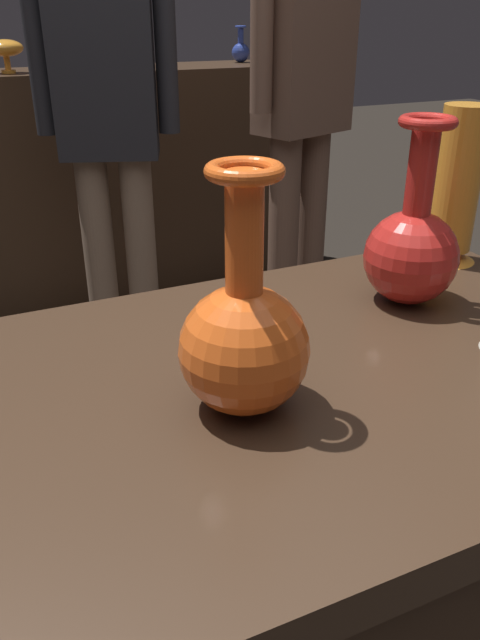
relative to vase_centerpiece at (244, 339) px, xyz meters
name	(u,v)px	position (x,y,z in m)	size (l,w,h in m)	color
display_plinth	(237,608)	(0.01, 0.04, -0.48)	(1.20, 0.64, 0.80)	#382619
back_display_shelf	(26,195)	(0.01, 2.24, -0.39)	(2.60, 0.40, 0.99)	#422D1E
vase_centerpiece	(244,339)	(0.00, 0.00, 0.00)	(0.15, 0.15, 0.28)	#E55B1E
vase_tall_behind	(456,190)	(0.54, 0.28, 0.04)	(0.10, 0.10, 0.27)	orange
vase_right_accent	(412,247)	(0.36, 0.16, 0.00)	(0.14, 0.14, 0.28)	red
shelf_vase_center	(5,49)	(0.01, 2.18, 0.19)	(0.13, 0.13, 0.12)	orange
shelf_vase_far_right	(241,50)	(1.05, 2.30, 0.15)	(0.08, 0.08, 0.15)	#2D429E
visitor_center_back	(108,112)	(0.24, 1.59, 0.02)	(0.45, 0.28, 1.55)	#846B56
visitor_near_right	(304,81)	(0.86, 1.38, 0.11)	(0.45, 0.27, 1.69)	brown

